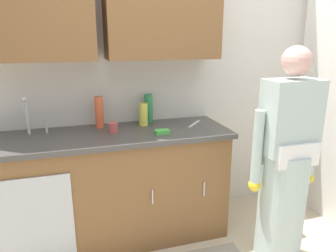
# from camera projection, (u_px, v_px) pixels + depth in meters

# --- Properties ---
(kitchen_wall_with_uppers) EXTENTS (4.80, 0.44, 2.70)m
(kitchen_wall_with_uppers) POSITION_uv_depth(u_px,v_px,m) (148.00, 61.00, 2.73)
(kitchen_wall_with_uppers) COLOR beige
(kitchen_wall_with_uppers) RESTS_ON ground
(counter_cabinet) EXTENTS (1.90, 0.62, 0.90)m
(counter_cabinet) POSITION_uv_depth(u_px,v_px,m) (110.00, 189.00, 2.61)
(counter_cabinet) COLOR brown
(counter_cabinet) RESTS_ON ground
(countertop) EXTENTS (1.96, 0.66, 0.04)m
(countertop) POSITION_uv_depth(u_px,v_px,m) (107.00, 135.00, 2.49)
(countertop) COLOR #474442
(countertop) RESTS_ON counter_cabinet
(sink) EXTENTS (0.50, 0.36, 0.35)m
(sink) POSITION_uv_depth(u_px,v_px,m) (33.00, 141.00, 2.34)
(sink) COLOR #B7BABF
(sink) RESTS_ON counter_cabinet
(person_at_sink) EXTENTS (0.55, 0.34, 1.62)m
(person_at_sink) POSITION_uv_depth(u_px,v_px,m) (284.00, 177.00, 2.28)
(person_at_sink) COLOR white
(person_at_sink) RESTS_ON ground
(bottle_water_short) EXTENTS (0.07, 0.07, 0.25)m
(bottle_water_short) POSITION_uv_depth(u_px,v_px,m) (149.00, 108.00, 2.77)
(bottle_water_short) COLOR #2D8C4C
(bottle_water_short) RESTS_ON countertop
(bottle_soap) EXTENTS (0.07, 0.07, 0.26)m
(bottle_soap) POSITION_uv_depth(u_px,v_px,m) (99.00, 112.00, 2.60)
(bottle_soap) COLOR #E05933
(bottle_soap) RESTS_ON countertop
(bottle_dish_liquid) EXTENTS (0.08, 0.08, 0.19)m
(bottle_dish_liquid) POSITION_uv_depth(u_px,v_px,m) (143.00, 114.00, 2.68)
(bottle_dish_liquid) COLOR #D8D14C
(bottle_dish_liquid) RESTS_ON countertop
(cup_by_sink) EXTENTS (0.08, 0.08, 0.08)m
(cup_by_sink) POSITION_uv_depth(u_px,v_px,m) (113.00, 128.00, 2.48)
(cup_by_sink) COLOR #B24C47
(cup_by_sink) RESTS_ON countertop
(knife_on_counter) EXTENTS (0.18, 0.19, 0.01)m
(knife_on_counter) POSITION_uv_depth(u_px,v_px,m) (195.00, 124.00, 2.75)
(knife_on_counter) COLOR silver
(knife_on_counter) RESTS_ON countertop
(sponge) EXTENTS (0.11, 0.07, 0.03)m
(sponge) POSITION_uv_depth(u_px,v_px,m) (162.00, 132.00, 2.46)
(sponge) COLOR #4CBF4C
(sponge) RESTS_ON countertop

